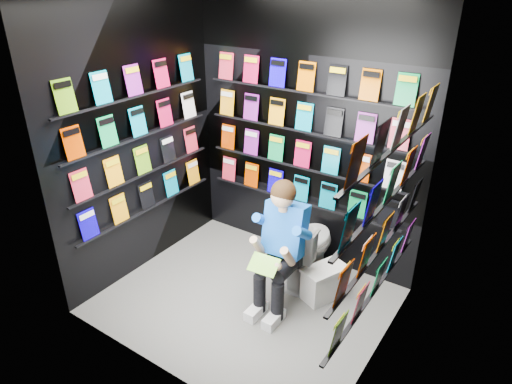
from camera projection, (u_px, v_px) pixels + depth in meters
The scene contains 13 objects.
floor at pixel (246, 300), 4.16m from camera, with size 2.40×2.40×0.00m, color slate.
wall_back at pixel (305, 135), 4.34m from camera, with size 2.40×0.04×2.60m, color black.
wall_front at pixel (152, 222), 2.85m from camera, with size 2.40×0.04×2.60m, color black.
wall_left at pixel (138, 141), 4.20m from camera, with size 0.04×2.00×2.60m, color black.
wall_right at pixel (393, 210), 2.99m from camera, with size 0.04×2.00×2.60m, color black.
comics_back at pixel (303, 136), 4.32m from camera, with size 2.10×0.06×1.37m, color #C13800, non-canonical shape.
comics_left at pixel (140, 141), 4.18m from camera, with size 0.06×1.70×1.37m, color #C13800, non-canonical shape.
comics_right at pixel (389, 208), 3.00m from camera, with size 0.06×1.70×1.37m, color #C13800, non-canonical shape.
toilet at pixel (306, 246), 4.31m from camera, with size 0.42×0.75×0.73m, color white.
longbox at pixel (324, 284), 4.15m from camera, with size 0.21×0.39×0.29m, color white.
longbox_lid at pixel (325, 269), 4.08m from camera, with size 0.23×0.40×0.03m, color white.
reader at pixel (286, 229), 3.86m from camera, with size 0.47×0.69×1.27m, color blue, non-canonical shape.
held_comic at pixel (264, 265), 3.67m from camera, with size 0.24×0.01×0.17m, color #189B4A.
Camera 1 is at (1.93, -2.69, 2.71)m, focal length 32.00 mm.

